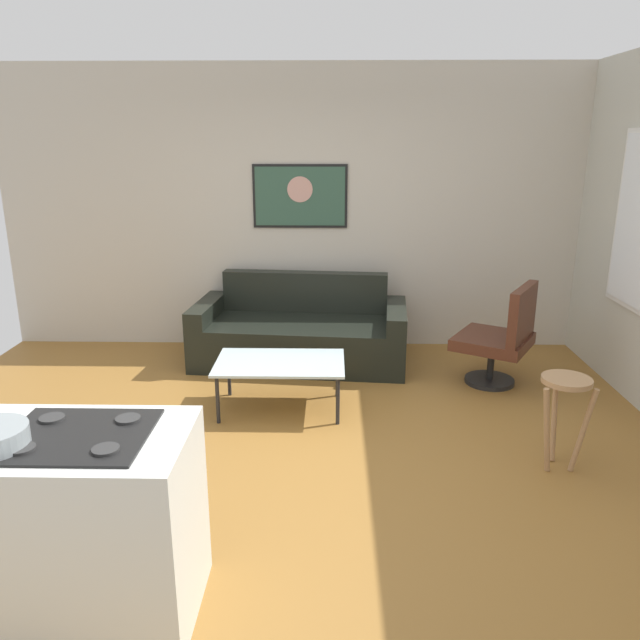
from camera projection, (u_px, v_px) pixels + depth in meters
ground at (312, 456)px, 4.28m from camera, size 6.40×6.40×0.04m
back_wall at (319, 210)px, 6.21m from camera, size 6.40×0.05×2.80m
couch at (301, 334)px, 5.99m from camera, size 2.08×1.09×0.82m
coffee_table at (280, 365)px, 4.88m from camera, size 1.01×0.64×0.40m
armchair at (502, 337)px, 5.36m from camera, size 0.83×0.83×0.91m
bar_stool at (565, 399)px, 3.96m from camera, size 0.36×0.36×0.64m
kitchen_counter at (31, 526)px, 2.74m from camera, size 1.45×0.65×0.91m
wall_painting at (300, 196)px, 6.13m from camera, size 0.94×0.03×0.62m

